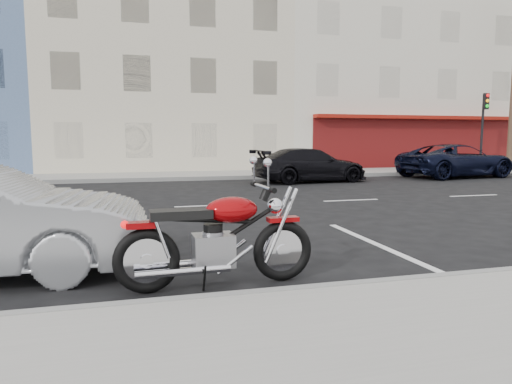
# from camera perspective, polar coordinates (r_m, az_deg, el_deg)

# --- Properties ---
(ground) EXTENTS (120.00, 120.00, 0.00)m
(ground) POSITION_cam_1_polar(r_m,az_deg,el_deg) (12.04, 3.24, -1.38)
(ground) COLOR black
(ground) RESTS_ON ground
(sidewalk_far) EXTENTS (80.00, 3.40, 0.15)m
(sidewalk_far) POSITION_cam_1_polar(r_m,az_deg,el_deg) (20.13, -18.52, 1.76)
(sidewalk_far) COLOR gray
(sidewalk_far) RESTS_ON ground
(curb_far) EXTENTS (80.00, 0.12, 0.16)m
(curb_far) POSITION_cam_1_polar(r_m,az_deg,el_deg) (18.44, -18.84, 1.34)
(curb_far) COLOR gray
(curb_far) RESTS_ON ground
(bldg_cream) EXTENTS (12.00, 12.00, 11.50)m
(bldg_cream) POSITION_cam_1_polar(r_m,az_deg,el_deg) (27.97, -11.63, 14.93)
(bldg_cream) COLOR beige
(bldg_cream) RESTS_ON ground
(bldg_corner) EXTENTS (14.00, 12.00, 12.50)m
(bldg_corner) POSITION_cam_1_polar(r_m,az_deg,el_deg) (31.63, 13.46, 14.83)
(bldg_corner) COLOR beige
(bldg_corner) RESTS_ON ground
(traffic_light) EXTENTS (0.26, 0.30, 3.80)m
(traffic_light) POSITION_cam_1_polar(r_m,az_deg,el_deg) (26.15, 26.56, 7.92)
(traffic_light) COLOR black
(traffic_light) RESTS_ON sidewalk_far
(fire_hydrant) EXTENTS (0.20, 0.20, 0.72)m
(fire_hydrant) POSITION_cam_1_polar(r_m,az_deg,el_deg) (25.33, 23.52, 3.54)
(fire_hydrant) COLOR beige
(fire_hydrant) RESTS_ON sidewalk_far
(motorcycle) EXTENTS (2.31, 0.76, 1.16)m
(motorcycle) POSITION_cam_1_polar(r_m,az_deg,el_deg) (5.46, 3.65, -5.65)
(motorcycle) COLOR black
(motorcycle) RESTS_ON ground
(suv_far) EXTENTS (5.45, 3.02, 1.44)m
(suv_far) POSITION_cam_1_polar(r_m,az_deg,el_deg) (21.76, 23.77, 3.60)
(suv_far) COLOR black
(suv_far) RESTS_ON ground
(car_far) EXTENTS (4.69, 2.28, 1.31)m
(car_far) POSITION_cam_1_polar(r_m,az_deg,el_deg) (17.88, 6.79, 3.35)
(car_far) COLOR black
(car_far) RESTS_ON ground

